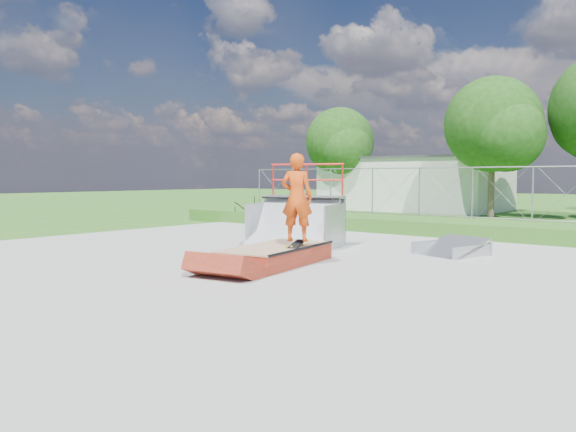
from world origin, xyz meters
The scene contains 13 objects.
ground centered at (0.00, 0.00, 0.00)m, with size 120.00×120.00×0.00m, color #2B621C.
concrete_pad centered at (0.00, 0.00, 0.02)m, with size 20.00×16.00×0.04m, color #9A9A97.
grass_berm centered at (0.00, 9.50, 0.25)m, with size 24.00×3.00×0.50m, color #2B621C.
grind_box centered at (-0.59, 0.69, 0.21)m, with size 1.84×3.06×0.43m.
quarter_pipe centered at (-2.22, 3.38, 1.17)m, with size 2.33×1.97×2.33m, color #A9ACB1, non-canonical shape.
flat_bank_ramp centered at (1.78, 4.56, 0.21)m, with size 1.36×1.45×0.42m, color #A9ACB1, non-canonical shape.
skateboard centered at (-0.20, 0.94, 0.47)m, with size 0.22×0.80×0.02m, color black.
skater centered at (-0.20, 0.94, 1.43)m, with size 0.70×0.46×1.92m, color #DA4610.
concrete_stairs centered at (-8.50, 8.70, 0.40)m, with size 1.50×1.60×0.80m, color #9A9A97, non-canonical shape.
chain_link_fence centered at (0.00, 10.50, 1.40)m, with size 20.00×0.06×1.80m, color gray, non-canonical shape.
utility_building_flat centered at (-8.00, 22.00, 1.50)m, with size 10.00×6.00×3.00m, color silver.
tree_left_near centered at (-1.75, 17.83, 4.24)m, with size 4.76×4.48×6.65m.
tree_left_far centered at (-11.77, 19.85, 3.94)m, with size 4.42×4.16×6.18m.
Camera 1 is at (7.41, -8.63, 1.95)m, focal length 35.00 mm.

